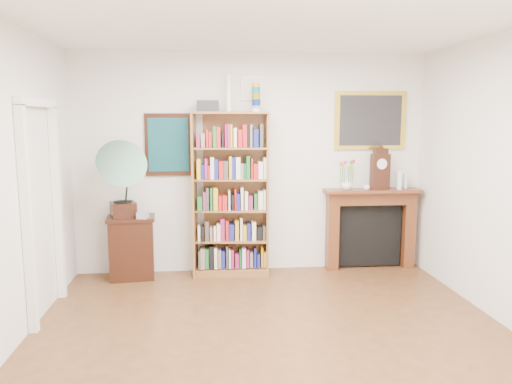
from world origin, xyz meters
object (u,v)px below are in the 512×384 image
bottle_left (400,180)px  bottle_right (405,181)px  gramophone (119,175)px  flower_vase (347,184)px  cd_stack (143,215)px  fireplace (370,222)px  side_cabinet (132,247)px  bookshelf (231,185)px  teacup (367,188)px  mantel_clock (380,170)px

bottle_left → bottle_right: size_ratio=1.20×
gramophone → flower_vase: size_ratio=6.76×
cd_stack → bottle_left: bearing=3.3°
fireplace → bottle_left: (0.35, -0.08, 0.56)m
side_cabinet → fireplace: size_ratio=0.62×
bookshelf → flower_vase: (1.49, 0.04, -0.02)m
flower_vase → bottle_left: bottle_left is taller
teacup → bottle_right: bottle_right is taller
bookshelf → bottle_left: size_ratio=9.88×
side_cabinet → mantel_clock: (3.17, 0.07, 0.93)m
cd_stack → bottle_right: bearing=4.2°
cd_stack → flower_vase: 2.60m
gramophone → teacup: size_ratio=11.86×
cd_stack → mantel_clock: mantel_clock is taller
side_cabinet → bottle_left: (3.43, 0.05, 0.80)m
cd_stack → teacup: size_ratio=1.50×
side_cabinet → teacup: size_ratio=9.76×
bookshelf → mantel_clock: bearing=6.8°
side_cabinet → mantel_clock: mantel_clock is taller
gramophone → teacup: bearing=-15.2°
mantel_clock → cd_stack: bearing=178.3°
bottle_left → bottle_right: 0.12m
gramophone → cd_stack: 0.56m
flower_vase → teacup: size_ratio=1.76×
gramophone → teacup: (3.07, 0.16, -0.22)m
gramophone → mantel_clock: gramophone is taller
mantel_clock → flower_vase: (-0.44, 0.01, -0.19)m
bottle_right → cd_stack: bearing=-175.8°
flower_vase → fireplace: bearing=8.5°
mantel_clock → bottle_left: mantel_clock is taller
side_cabinet → teacup: (2.98, 0.01, 0.71)m
bookshelf → teacup: size_ratio=29.59×
flower_vase → teacup: bearing=-16.9°
bookshelf → flower_vase: size_ratio=16.86×
bottle_left → flower_vase: bearing=177.4°
bottle_left → bottle_right: bottle_left is taller
cd_stack → bottle_right: bottle_right is taller
teacup → gramophone: bearing=-177.1°
flower_vase → bottle_right: (0.80, 0.03, 0.03)m
gramophone → flower_vase: (2.82, 0.23, -0.18)m
gramophone → bottle_right: bearing=-14.0°
flower_vase → bottle_left: size_ratio=0.59×
side_cabinet → mantel_clock: 3.31m
cd_stack → bookshelf: bearing=9.3°
bookshelf → side_cabinet: 1.46m
gramophone → bottle_left: size_ratio=3.96×
fireplace → bottle_left: bottle_left is taller
flower_vase → cd_stack: bearing=-175.1°
side_cabinet → gramophone: size_ratio=0.82×
teacup → bookshelf: bearing=179.0°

